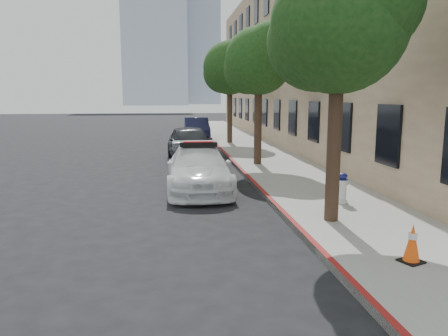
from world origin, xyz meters
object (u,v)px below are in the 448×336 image
Objects in this scene: parked_car_far at (197,129)px; fire_hydrant at (342,188)px; traffic_cone at (412,243)px; parked_car_mid at (190,143)px; police_car at (199,168)px.

fire_hydrant is (2.52, -17.87, -0.18)m from parked_car_far.
traffic_cone is at bearing -120.30° from fire_hydrant.
fire_hydrant is at bearing -81.62° from parked_car_far.
fire_hydrant is (3.40, -8.66, -0.24)m from parked_car_mid.
parked_car_far is (0.88, 9.20, -0.06)m from parked_car_mid.
parked_car_mid is 1.05× the size of parked_car_far.
parked_car_far reaches higher than traffic_cone.
parked_car_far is 21.91m from traffic_cone.
parked_car_mid is at bearing -95.10° from parked_car_far.
parked_car_far is (0.90, 15.21, 0.04)m from police_car.
parked_car_far reaches higher than fire_hydrant.
police_car reaches higher than traffic_cone.
police_car is 15.24m from parked_car_far.
police_car is 7.14× the size of traffic_cone.
traffic_cone is at bearing -64.46° from police_car.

